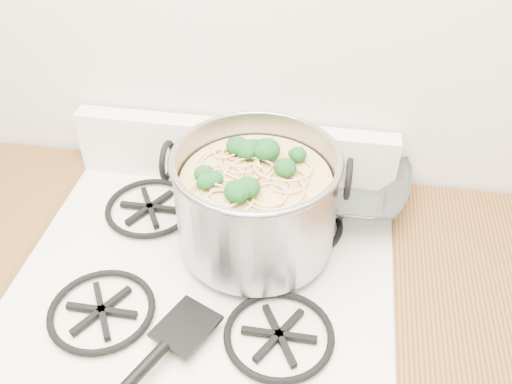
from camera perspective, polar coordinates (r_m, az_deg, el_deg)
name	(u,v)px	position (r m, az deg, el deg)	size (l,w,h in m)	color
counter_left	(33,357)	(1.70, -21.43, -15.08)	(0.25, 0.65, 0.92)	silver
stock_pot	(256,202)	(1.15, 0.00, -0.99)	(0.36, 0.33, 0.23)	gray
spatula	(186,324)	(1.06, -7.04, -12.96)	(0.29, 0.31, 0.02)	black
glass_bowl	(345,192)	(1.33, 8.92, -0.01)	(0.11, 0.11, 0.03)	white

